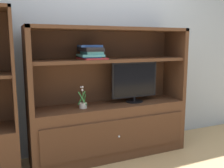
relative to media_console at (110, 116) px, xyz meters
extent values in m
cube|color=#9EA8B2|center=(0.00, 0.34, 0.91)|extent=(6.00, 0.10, 2.80)
cube|color=#4C2D1C|center=(0.00, -0.01, -0.17)|extent=(1.88, 0.45, 0.64)
cube|color=#462A19|center=(0.00, -0.24, -0.17)|extent=(1.73, 0.02, 0.38)
sphere|color=silver|center=(0.00, -0.25, -0.17)|extent=(0.02, 0.02, 0.02)
cube|color=#4C2D1C|center=(-0.92, -0.01, 0.60)|extent=(0.05, 0.45, 0.89)
cube|color=#4C2D1C|center=(0.92, -0.01, 0.60)|extent=(0.05, 0.45, 0.89)
cube|color=#4C2D1C|center=(0.00, 0.21, 0.60)|extent=(1.88, 0.02, 0.89)
cube|color=#4C2D1C|center=(0.00, -0.01, 1.03)|extent=(1.88, 0.45, 0.04)
cube|color=#4C2D1C|center=(0.00, -0.01, 0.67)|extent=(1.78, 0.40, 0.04)
cylinder|color=black|center=(0.32, -0.01, 0.16)|extent=(0.21, 0.21, 0.01)
cylinder|color=black|center=(0.32, -0.01, 0.19)|extent=(0.03, 0.03, 0.05)
cube|color=black|center=(0.32, -0.01, 0.42)|extent=(0.60, 0.02, 0.43)
cube|color=black|center=(0.32, -0.03, 0.42)|extent=(0.56, 0.00, 0.39)
cylinder|color=beige|center=(-0.35, -0.05, 0.18)|extent=(0.08, 0.08, 0.06)
cylinder|color=#3D6B33|center=(-0.35, -0.05, 0.31)|extent=(0.01, 0.01, 0.19)
cube|color=#2D7A38|center=(-0.33, -0.06, 0.26)|extent=(0.03, 0.09, 0.11)
cube|color=#2D7A38|center=(-0.36, -0.04, 0.26)|extent=(0.11, 0.05, 0.15)
cube|color=#2D7A38|center=(-0.36, -0.07, 0.26)|extent=(0.08, 0.05, 0.15)
sphere|color=silver|center=(-0.36, -0.06, 0.36)|extent=(0.02, 0.02, 0.02)
sphere|color=silver|center=(-0.37, -0.04, 0.39)|extent=(0.02, 0.02, 0.02)
sphere|color=silver|center=(-0.36, -0.06, 0.39)|extent=(0.02, 0.02, 0.02)
cube|color=red|center=(-0.23, -0.01, 0.70)|extent=(0.29, 0.33, 0.02)
cube|color=#2D519E|center=(-0.25, -0.01, 0.71)|extent=(0.22, 0.29, 0.01)
cube|color=teal|center=(-0.24, 0.00, 0.73)|extent=(0.27, 0.33, 0.03)
cube|color=teal|center=(-0.22, 0.00, 0.76)|extent=(0.19, 0.30, 0.03)
cube|color=black|center=(-0.24, -0.01, 0.79)|extent=(0.22, 0.32, 0.02)
cube|color=black|center=(-0.24, -0.01, 0.81)|extent=(0.21, 0.34, 0.02)
cube|color=#2D519E|center=(-0.25, 0.00, 0.83)|extent=(0.26, 0.26, 0.02)
cube|color=#4C2D1C|center=(-1.06, -0.01, 0.62)|extent=(0.03, 0.45, 1.18)
camera|label=1|loc=(-1.15, -2.67, 0.88)|focal=40.19mm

